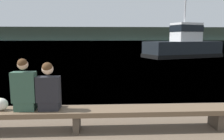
{
  "coord_description": "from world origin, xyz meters",
  "views": [
    {
      "loc": [
        0.24,
        -0.72,
        1.86
      ],
      "look_at": [
        0.62,
        6.52,
        0.79
      ],
      "focal_mm": 35.0,
      "sensor_mm": 36.0,
      "label": 1
    }
  ],
  "objects_px": {
    "bench_main": "(77,113)",
    "shopping_bag": "(0,104)",
    "person_right": "(49,89)",
    "person_left": "(25,88)",
    "tugboat_red": "(183,46)"
  },
  "relations": [
    {
      "from": "bench_main",
      "to": "tugboat_red",
      "type": "distance_m",
      "value": 18.74
    },
    {
      "from": "bench_main",
      "to": "shopping_bag",
      "type": "height_order",
      "value": "shopping_bag"
    },
    {
      "from": "person_right",
      "to": "shopping_bag",
      "type": "relative_size",
      "value": 3.25
    },
    {
      "from": "person_left",
      "to": "tugboat_red",
      "type": "bearing_deg",
      "value": 60.32
    },
    {
      "from": "bench_main",
      "to": "shopping_bag",
      "type": "distance_m",
      "value": 1.5
    },
    {
      "from": "bench_main",
      "to": "tugboat_red",
      "type": "relative_size",
      "value": 0.79
    },
    {
      "from": "person_left",
      "to": "person_right",
      "type": "bearing_deg",
      "value": 0.08
    },
    {
      "from": "tugboat_red",
      "to": "shopping_bag",
      "type": "bearing_deg",
      "value": 130.27
    },
    {
      "from": "person_right",
      "to": "tugboat_red",
      "type": "distance_m",
      "value": 18.97
    },
    {
      "from": "person_left",
      "to": "tugboat_red",
      "type": "distance_m",
      "value": 19.2
    },
    {
      "from": "tugboat_red",
      "to": "person_left",
      "type": "bearing_deg",
      "value": 131.54
    },
    {
      "from": "person_left",
      "to": "shopping_bag",
      "type": "xyz_separation_m",
      "value": [
        -0.49,
        0.01,
        -0.31
      ]
    },
    {
      "from": "shopping_bag",
      "to": "person_right",
      "type": "bearing_deg",
      "value": -0.58
    },
    {
      "from": "person_right",
      "to": "tugboat_red",
      "type": "bearing_deg",
      "value": 61.54
    },
    {
      "from": "shopping_bag",
      "to": "person_left",
      "type": "bearing_deg",
      "value": -1.2
    }
  ]
}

